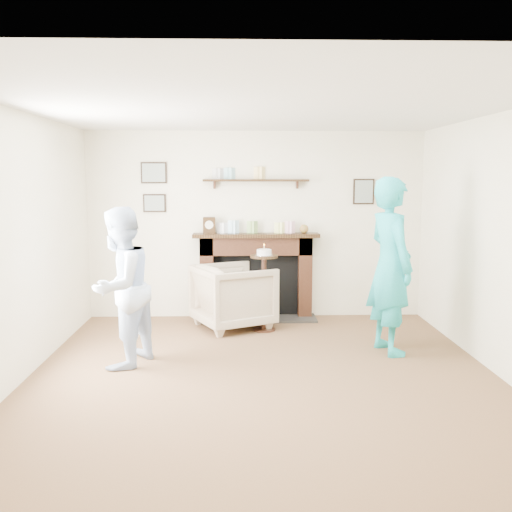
# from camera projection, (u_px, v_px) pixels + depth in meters

# --- Properties ---
(ground) EXTENTS (5.00, 5.00, 0.00)m
(ground) POSITION_uv_depth(u_px,v_px,m) (264.00, 379.00, 5.37)
(ground) COLOR brown
(ground) RESTS_ON ground
(room_shell) EXTENTS (4.54, 5.02, 2.52)m
(room_shell) POSITION_uv_depth(u_px,v_px,m) (261.00, 203.00, 5.84)
(room_shell) COLOR #EBE5C7
(room_shell) RESTS_ON ground
(armchair) EXTENTS (1.17, 1.16, 0.80)m
(armchair) POSITION_uv_depth(u_px,v_px,m) (234.00, 327.00, 7.25)
(armchair) COLOR tan
(armchair) RESTS_ON ground
(man) EXTENTS (0.85, 0.95, 1.60)m
(man) POSITION_uv_depth(u_px,v_px,m) (123.00, 365.00, 5.77)
(man) COLOR silver
(man) RESTS_ON ground
(woman) EXTENTS (0.61, 0.78, 1.90)m
(woman) POSITION_uv_depth(u_px,v_px,m) (388.00, 351.00, 6.23)
(woman) COLOR teal
(woman) RESTS_ON ground
(pedestal_table) EXTENTS (0.34, 0.34, 1.08)m
(pedestal_table) POSITION_uv_depth(u_px,v_px,m) (264.00, 278.00, 7.01)
(pedestal_table) COLOR black
(pedestal_table) RESTS_ON ground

